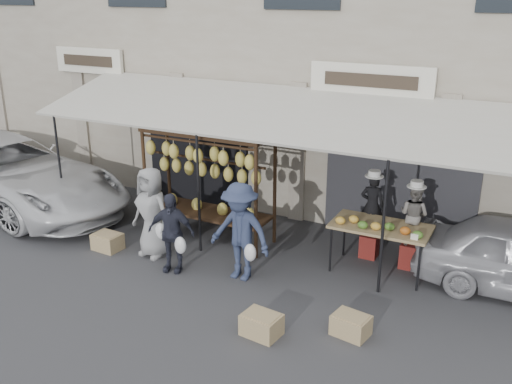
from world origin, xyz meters
The scene contains 16 objects.
ground_plane centered at (0.00, 0.00, 0.00)m, with size 90.00×90.00×0.00m, color #2D2D30.
shophouse centered at (0.00, 6.50, 3.65)m, with size 24.00×6.15×7.30m.
awning centered at (0.01, 2.28, 2.57)m, with size 10.00×2.35×2.92m.
banana_rack centered at (-1.15, 1.70, 1.57)m, with size 2.60×0.90×2.24m.
produce_table centered at (2.29, 1.81, 0.87)m, with size 1.70×0.90×1.04m.
vendor_left centered at (1.97, 2.39, 1.04)m, with size 0.43×0.28×1.19m, color black.
vendor_right centered at (2.75, 2.29, 1.02)m, with size 0.55×0.42×1.12m, color slate.
customer_left centered at (-1.69, 0.60, 0.86)m, with size 0.84×0.55×1.73m, color gray.
customer_mid centered at (-1.01, 0.25, 0.73)m, with size 0.86×0.36×1.46m, color #282A37.
customer_right centered at (0.21, 0.54, 0.87)m, with size 1.13×0.65×1.75m, color #2C3653.
stool_left centered at (1.97, 2.39, 0.22)m, with size 0.31×0.31×0.44m, color maroon.
stool_right centered at (2.75, 2.29, 0.23)m, with size 0.33×0.33×0.46m, color maroon.
crate_near_a centered at (1.33, -0.86, 0.16)m, with size 0.54×0.41×0.33m, color tan.
crate_near_b centered at (2.49, -0.26, 0.15)m, with size 0.51×0.39×0.31m, color tan.
crate_far centered at (-2.64, 0.38, 0.16)m, with size 0.53×0.40×0.32m, color tan.
van centered at (-6.75, 1.59, 1.09)m, with size 2.40×5.22×2.17m, color silver.
Camera 1 is at (4.53, -7.27, 4.76)m, focal length 40.00 mm.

